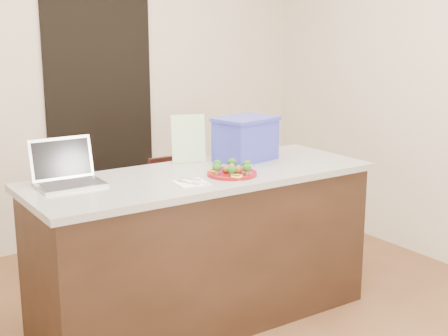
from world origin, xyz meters
TOP-DOWN VIEW (x-y plane):
  - ground at (0.00, 0.00)m, footprint 4.00×4.00m
  - room_shell at (0.00, 0.00)m, footprint 4.00×4.00m
  - doorway at (0.10, 1.98)m, footprint 0.90×0.02m
  - island at (0.00, 0.25)m, footprint 2.06×0.76m
  - plate at (0.11, 0.11)m, footprint 0.29×0.29m
  - meatballs at (0.12, 0.11)m, footprint 0.12×0.11m
  - broccoli at (0.11, 0.11)m, footprint 0.25×0.23m
  - pepper_rings at (0.11, 0.11)m, footprint 0.25×0.26m
  - napkin at (-0.18, 0.07)m, footprint 0.19×0.19m
  - fork at (-0.20, 0.08)m, footprint 0.06×0.15m
  - knife at (-0.15, 0.05)m, footprint 0.08×0.20m
  - yogurt_bottle at (0.24, 0.12)m, footprint 0.03×0.03m
  - laptop at (-0.75, 0.44)m, footprint 0.35×0.28m
  - leaflet at (0.08, 0.54)m, footprint 0.21×0.12m
  - blue_box at (0.41, 0.40)m, footprint 0.43×0.34m
  - chair at (0.26, 1.00)m, footprint 0.38×0.38m

SIDE VIEW (x-z plane):
  - ground at x=0.00m, z-range 0.00..0.00m
  - island at x=0.00m, z-range 0.00..0.92m
  - chair at x=0.26m, z-range 0.06..0.90m
  - napkin at x=-0.18m, z-range 0.92..0.93m
  - fork at x=-0.20m, z-range 0.93..0.93m
  - knife at x=-0.15m, z-range 0.93..0.93m
  - plate at x=0.11m, z-range 0.92..0.94m
  - pepper_rings at x=0.11m, z-range 0.94..0.95m
  - yogurt_bottle at x=0.24m, z-range 0.91..0.98m
  - meatballs at x=0.12m, z-range 0.94..0.98m
  - broccoli at x=0.11m, z-range 0.96..1.00m
  - laptop at x=-0.75m, z-range 0.86..1.11m
  - doorway at x=0.10m, z-range 0.00..2.00m
  - blue_box at x=0.41m, z-range 0.92..1.20m
  - leaflet at x=0.08m, z-range 0.92..1.22m
  - room_shell at x=0.00m, z-range -0.38..3.62m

